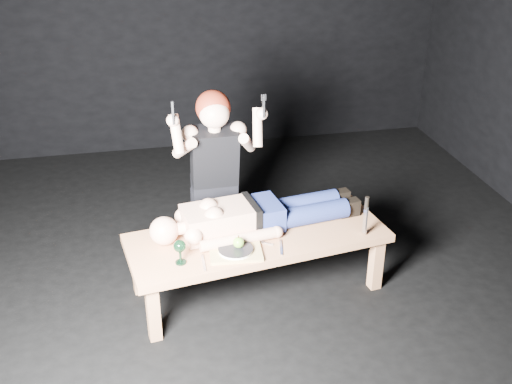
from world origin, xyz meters
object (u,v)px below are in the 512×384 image
Objects in this scene: serving_tray at (236,252)px; carving_knife at (366,216)px; goblet at (180,252)px; lying_man at (259,211)px; table at (257,262)px; kneeling_woman at (213,170)px.

serving_tray is 1.17× the size of carving_knife.
goblet is 0.58× the size of carving_knife.
lying_man is at bearing 54.54° from serving_tray.
table is 0.78m from kneeling_woman.
goblet is (-0.58, -0.35, -0.04)m from lying_man.
kneeling_woman is at bearing 101.00° from table.
table is 0.36m from serving_tray.
serving_tray is at bearing 5.95° from goblet.
table is at bearing -115.74° from lying_man.
lying_man is at bearing 30.95° from goblet.
lying_man reaches higher than goblet.
carving_knife is at bearing -19.96° from table.
kneeling_woman reaches higher than goblet.
goblet is at bearing -112.54° from kneeling_woman.
lying_man reaches higher than table.
table is 6.12× the size of carving_knife.
table is 0.81m from carving_knife.
serving_tray is (-0.19, -0.20, 0.24)m from table.
kneeling_woman reaches higher than serving_tray.
carving_knife is at bearing -39.43° from kneeling_woman.
goblet is (-0.33, -0.83, -0.15)m from kneeling_woman.
serving_tray reaches higher than table.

